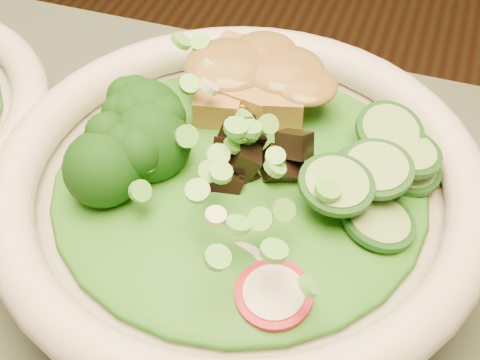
% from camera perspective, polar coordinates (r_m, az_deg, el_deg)
% --- Properties ---
extents(salad_bowl, '(0.30, 0.30, 0.08)m').
position_cam_1_polar(salad_bowl, '(0.41, 0.00, -2.02)').
color(salad_bowl, silver).
rests_on(salad_bowl, dining_table).
extents(lettuce_bed, '(0.22, 0.22, 0.03)m').
position_cam_1_polar(lettuce_bed, '(0.40, 0.00, 0.10)').
color(lettuce_bed, '#1E6415').
rests_on(lettuce_bed, salad_bowl).
extents(broccoli_florets, '(0.09, 0.08, 0.05)m').
position_cam_1_polar(broccoli_florets, '(0.39, -10.10, 2.22)').
color(broccoli_florets, black).
rests_on(broccoli_florets, salad_bowl).
extents(radish_slices, '(0.12, 0.04, 0.02)m').
position_cam_1_polar(radish_slices, '(0.35, -0.38, -8.08)').
color(radish_slices, '#A50C23').
rests_on(radish_slices, salad_bowl).
extents(cucumber_slices, '(0.08, 0.08, 0.04)m').
position_cam_1_polar(cucumber_slices, '(0.39, 10.56, 0.78)').
color(cucumber_slices, '#96CC71').
rests_on(cucumber_slices, salad_bowl).
extents(mushroom_heap, '(0.08, 0.08, 0.04)m').
position_cam_1_polar(mushroom_heap, '(0.39, 0.15, 3.10)').
color(mushroom_heap, black).
rests_on(mushroom_heap, salad_bowl).
extents(tofu_cubes, '(0.10, 0.07, 0.04)m').
position_cam_1_polar(tofu_cubes, '(0.44, 0.93, 7.88)').
color(tofu_cubes, '#A26F36').
rests_on(tofu_cubes, salad_bowl).
extents(peanut_sauce, '(0.08, 0.06, 0.02)m').
position_cam_1_polar(peanut_sauce, '(0.43, 0.95, 9.37)').
color(peanut_sauce, brown).
rests_on(peanut_sauce, tofu_cubes).
extents(scallion_garnish, '(0.21, 0.21, 0.03)m').
position_cam_1_polar(scallion_garnish, '(0.38, -0.00, 2.93)').
color(scallion_garnish, '#60BF43').
rests_on(scallion_garnish, salad_bowl).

